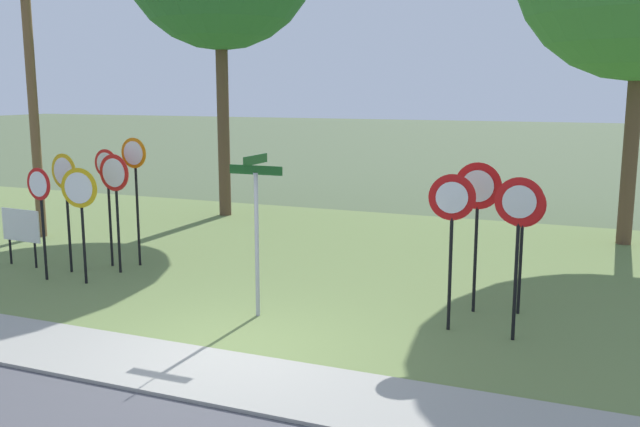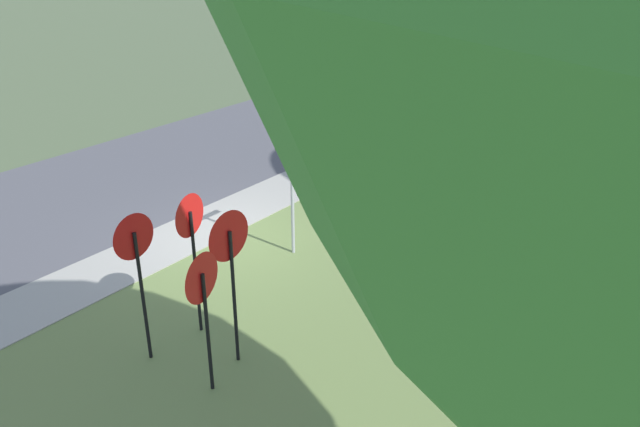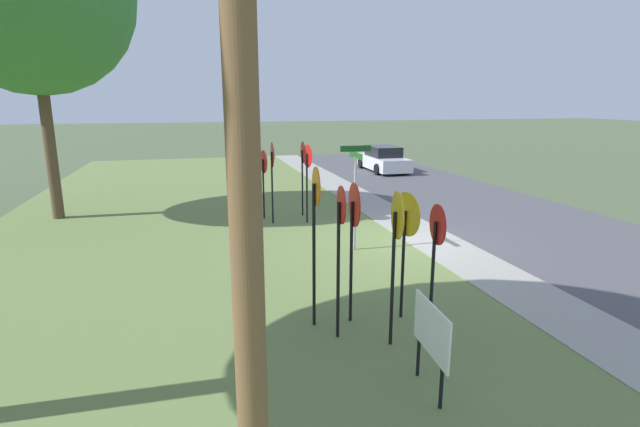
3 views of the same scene
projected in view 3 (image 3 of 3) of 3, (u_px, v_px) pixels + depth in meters
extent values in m
plane|color=#4C5B3D|center=(405.00, 243.00, 13.45)|extent=(160.00, 160.00, 0.00)
cube|color=#4C4C51|center=(551.00, 231.00, 14.64)|extent=(44.00, 6.40, 0.01)
cube|color=#99968C|center=(432.00, 240.00, 13.64)|extent=(44.00, 1.60, 0.06)
cube|color=olive|center=(183.00, 260.00, 11.96)|extent=(44.00, 12.00, 0.04)
cylinder|color=black|center=(432.00, 283.00, 7.68)|extent=(0.06, 0.06, 2.00)
cylinder|color=red|center=(438.00, 225.00, 7.47)|extent=(0.64, 0.10, 0.64)
cylinder|color=white|center=(439.00, 225.00, 7.47)|extent=(0.50, 0.07, 0.50)
cylinder|color=black|center=(393.00, 280.00, 7.53)|extent=(0.06, 0.06, 2.19)
cylinder|color=gold|center=(397.00, 215.00, 7.30)|extent=(0.73, 0.15, 0.73)
cylinder|color=white|center=(398.00, 215.00, 7.30)|extent=(0.57, 0.10, 0.57)
cylinder|color=black|center=(351.00, 263.00, 8.36)|extent=(0.06, 0.06, 2.17)
cylinder|color=red|center=(354.00, 205.00, 8.14)|extent=(0.76, 0.09, 0.76)
cylinder|color=white|center=(355.00, 205.00, 8.14)|extent=(0.59, 0.06, 0.59)
cylinder|color=black|center=(338.00, 272.00, 7.76)|extent=(0.06, 0.06, 2.29)
cylinder|color=red|center=(341.00, 205.00, 7.52)|extent=(0.61, 0.08, 0.61)
cylinder|color=white|center=(342.00, 205.00, 7.52)|extent=(0.47, 0.05, 0.47)
cylinder|color=black|center=(403.00, 265.00, 8.52)|extent=(0.06, 0.06, 1.97)
cylinder|color=gold|center=(407.00, 214.00, 8.32)|extent=(0.77, 0.13, 0.78)
cylinder|color=white|center=(408.00, 214.00, 8.33)|extent=(0.60, 0.09, 0.61)
cylinder|color=black|center=(314.00, 257.00, 8.16)|extent=(0.06, 0.06, 2.51)
cylinder|color=orange|center=(316.00, 186.00, 7.89)|extent=(0.65, 0.07, 0.65)
cylinder|color=white|center=(317.00, 186.00, 7.90)|extent=(0.50, 0.04, 0.51)
cylinder|color=black|center=(302.00, 183.00, 16.24)|extent=(0.06, 0.06, 2.22)
cone|color=red|center=(303.00, 152.00, 16.01)|extent=(0.73, 0.03, 0.73)
cone|color=silver|center=(304.00, 152.00, 16.02)|extent=(0.49, 0.02, 0.49)
cylinder|color=black|center=(264.00, 189.00, 15.87)|extent=(0.06, 0.06, 1.96)
cone|color=red|center=(264.00, 162.00, 15.67)|extent=(0.75, 0.17, 0.75)
cone|color=white|center=(265.00, 162.00, 15.68)|extent=(0.51, 0.11, 0.51)
cylinder|color=black|center=(272.00, 188.00, 15.19)|extent=(0.06, 0.06, 2.27)
cone|color=red|center=(273.00, 155.00, 14.96)|extent=(0.79, 0.05, 0.79)
cone|color=silver|center=(273.00, 155.00, 14.96)|extent=(0.54, 0.03, 0.54)
cylinder|color=black|center=(307.00, 189.00, 15.27)|extent=(0.06, 0.06, 2.22)
cone|color=red|center=(308.00, 156.00, 15.04)|extent=(0.72, 0.17, 0.73)
cone|color=white|center=(309.00, 156.00, 15.05)|extent=(0.49, 0.11, 0.49)
cylinder|color=#9EA0A8|center=(355.00, 205.00, 12.43)|extent=(0.07, 0.07, 2.41)
cylinder|color=#9EA0A8|center=(356.00, 158.00, 12.15)|extent=(0.09, 0.09, 0.03)
cube|color=#19511E|center=(356.00, 155.00, 12.13)|extent=(0.96, 0.02, 0.15)
cube|color=#19511E|center=(356.00, 149.00, 12.10)|extent=(0.02, 0.82, 0.15)
cylinder|color=brown|center=(239.00, 47.00, 3.10)|extent=(0.24, 0.24, 8.34)
cylinder|color=black|center=(441.00, 389.00, 6.09)|extent=(0.05, 0.05, 0.55)
cylinder|color=black|center=(418.00, 358.00, 6.83)|extent=(0.05, 0.05, 0.55)
cube|color=white|center=(431.00, 330.00, 6.32)|extent=(1.10, 0.11, 0.70)
cylinder|color=brown|center=(49.00, 135.00, 15.50)|extent=(0.36, 0.36, 5.49)
cube|color=silver|center=(383.00, 162.00, 27.00)|extent=(4.40, 1.76, 0.68)
cube|color=black|center=(383.00, 151.00, 26.86)|extent=(2.21, 1.47, 0.56)
cylinder|color=black|center=(361.00, 163.00, 28.13)|extent=(0.60, 0.19, 0.60)
cylinder|color=black|center=(388.00, 162.00, 28.53)|extent=(0.60, 0.19, 0.60)
cylinder|color=black|center=(377.00, 169.00, 25.56)|extent=(0.60, 0.19, 0.60)
cylinder|color=black|center=(407.00, 168.00, 25.96)|extent=(0.60, 0.19, 0.60)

